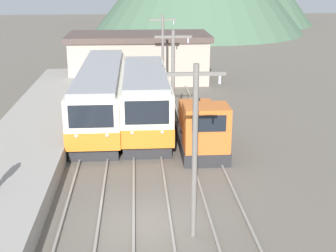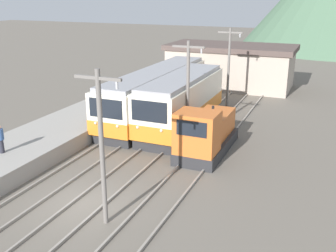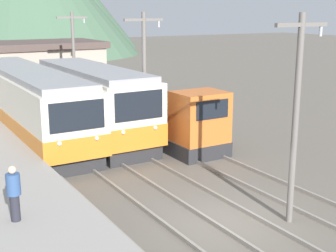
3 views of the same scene
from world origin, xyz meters
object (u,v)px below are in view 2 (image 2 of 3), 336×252
commuter_train_left (157,95)px  shunting_locomotive (206,134)px  catenary_mast_near (102,143)px  catenary_mast_mid (188,90)px  commuter_train_center (182,104)px  catenary_mast_far (229,65)px  person_on_platform (0,138)px

commuter_train_left → shunting_locomotive: (5.80, -5.71, -0.48)m
catenary_mast_near → catenary_mast_mid: bearing=90.0°
shunting_locomotive → commuter_train_center: bearing=128.5°
catenary_mast_near → catenary_mast_mid: (0.00, 9.71, 0.00)m
commuter_train_center → shunting_locomotive: (3.00, -3.78, -0.54)m
commuter_train_center → catenary_mast_near: (1.51, -12.65, 1.81)m
commuter_train_left → catenary_mast_mid: 6.77m
shunting_locomotive → catenary_mast_far: bearing=98.1°
catenary_mast_mid → catenary_mast_far: bearing=90.0°
commuter_train_left → shunting_locomotive: commuter_train_left is taller
shunting_locomotive → catenary_mast_mid: size_ratio=0.91×
commuter_train_left → catenary_mast_far: 6.74m
catenary_mast_near → catenary_mast_mid: size_ratio=1.00×
commuter_train_center → catenary_mast_mid: (1.51, -2.94, 1.81)m
shunting_locomotive → catenary_mast_near: (-1.49, -8.87, 2.35)m
catenary_mast_far → commuter_train_left: bearing=-131.7°
shunting_locomotive → person_on_platform: (-9.38, -6.48, 0.60)m
catenary_mast_far → shunting_locomotive: bearing=-81.9°
person_on_platform → catenary_mast_mid: bearing=42.8°
commuter_train_left → catenary_mast_near: bearing=-73.5°
commuter_train_left → commuter_train_center: size_ratio=1.40×
commuter_train_center → catenary_mast_mid: size_ratio=1.64×
person_on_platform → commuter_train_center: bearing=58.1°
catenary_mast_near → catenary_mast_far: (0.00, 19.42, 0.00)m
commuter_train_center → person_on_platform: 12.08m
catenary_mast_near → catenary_mast_far: size_ratio=1.00×
catenary_mast_near → person_on_platform: size_ratio=4.14×
person_on_platform → shunting_locomotive: bearing=34.6°
shunting_locomotive → catenary_mast_far: size_ratio=0.91×
catenary_mast_mid → catenary_mast_near: bearing=-90.0°
shunting_locomotive → catenary_mast_mid: catenary_mast_mid is taller
catenary_mast_near → catenary_mast_far: 19.42m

